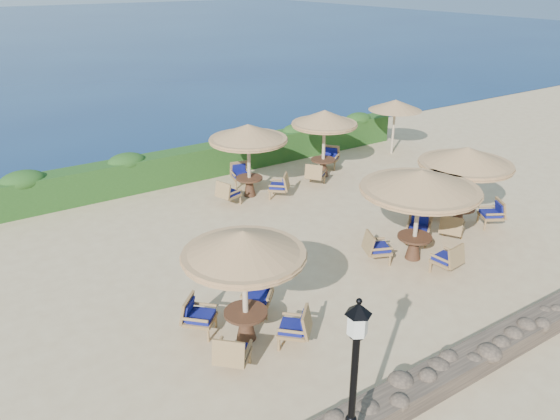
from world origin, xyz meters
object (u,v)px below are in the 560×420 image
object	(u,v)px
lamp_post	(352,402)
cafe_set_1	(420,193)
extra_parasol	(395,105)
cafe_set_4	(324,128)
cafe_set_3	(248,145)
cafe_set_0	(244,268)
cafe_set_2	(465,170)

from	to	relation	value
lamp_post	cafe_set_1	size ratio (longest dim) A/B	1.01
lamp_post	extra_parasol	xyz separation A→B (m)	(12.60, 12.00, 0.62)
lamp_post	cafe_set_1	world-z (taller)	lamp_post
cafe_set_1	cafe_set_4	bearing A→B (deg)	73.51
lamp_post	cafe_set_3	size ratio (longest dim) A/B	1.17
lamp_post	cafe_set_4	world-z (taller)	lamp_post
cafe_set_0	cafe_set_4	distance (m)	10.71
lamp_post	cafe_set_2	size ratio (longest dim) A/B	1.15
lamp_post	extra_parasol	bearing A→B (deg)	43.60
cafe_set_2	cafe_set_4	xyz separation A→B (m)	(-0.68, 6.09, 0.03)
cafe_set_0	cafe_set_3	xyz separation A→B (m)	(4.32, 7.17, 0.12)
cafe_set_1	extra_parasol	bearing A→B (deg)	49.38
cafe_set_0	cafe_set_2	size ratio (longest dim) A/B	0.93
cafe_set_4	cafe_set_2	bearing A→B (deg)	-83.60
cafe_set_2	cafe_set_4	bearing A→B (deg)	96.40
cafe_set_1	cafe_set_2	xyz separation A→B (m)	(2.69, 0.69, -0.08)
lamp_post	cafe_set_3	bearing A→B (deg)	66.88
lamp_post	cafe_set_0	size ratio (longest dim) A/B	1.25
cafe_set_0	lamp_post	bearing A→B (deg)	-96.52
cafe_set_3	cafe_set_0	bearing A→B (deg)	-121.07
extra_parasol	cafe_set_0	size ratio (longest dim) A/B	0.91
lamp_post	cafe_set_0	distance (m)	4.05
cafe_set_4	lamp_post	bearing A→B (deg)	-125.97
extra_parasol	cafe_set_4	distance (m)	4.40
cafe_set_1	cafe_set_4	size ratio (longest dim) A/B	1.24
cafe_set_0	cafe_set_2	bearing A→B (deg)	8.43
lamp_post	cafe_set_4	size ratio (longest dim) A/B	1.25
cafe_set_1	cafe_set_2	size ratio (longest dim) A/B	1.15
extra_parasol	cafe_set_1	xyz separation A→B (m)	(-6.36, -7.41, -0.17)
extra_parasol	cafe_set_1	size ratio (longest dim) A/B	0.73
lamp_post	cafe_set_0	world-z (taller)	lamp_post
extra_parasol	cafe_set_2	distance (m)	7.66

